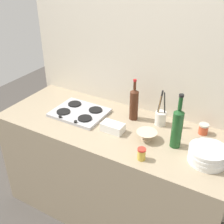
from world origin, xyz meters
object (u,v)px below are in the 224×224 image
at_px(mixing_bowl, 147,135).
at_px(wine_bottle_leftmost, 134,104).
at_px(wine_bottle_mid_left, 177,127).
at_px(condiment_jar_front, 142,154).
at_px(butter_dish, 113,127).
at_px(condiment_jar_rear, 203,129).
at_px(stovetop_hob, 80,112).
at_px(plate_stack, 208,155).
at_px(utensil_crock, 161,117).

bearing_deg(mixing_bowl, wine_bottle_leftmost, 133.97).
distance_m(wine_bottle_mid_left, condiment_jar_front, 0.30).
relative_size(butter_dish, condiment_jar_rear, 2.14).
height_order(wine_bottle_leftmost, condiment_jar_front, wine_bottle_leftmost).
bearing_deg(mixing_bowl, wine_bottle_mid_left, 8.68).
distance_m(stovetop_hob, wine_bottle_mid_left, 0.83).
bearing_deg(plate_stack, wine_bottle_leftmost, 158.91).
xyz_separation_m(wine_bottle_mid_left, condiment_jar_rear, (0.13, 0.25, -0.11)).
xyz_separation_m(mixing_bowl, utensil_crock, (0.01, 0.24, 0.03)).
distance_m(plate_stack, wine_bottle_mid_left, 0.26).
xyz_separation_m(stovetop_hob, mixing_bowl, (0.62, -0.06, 0.02)).
bearing_deg(butter_dish, wine_bottle_leftmost, 77.21).
xyz_separation_m(plate_stack, utensil_crock, (-0.42, 0.27, 0.01)).
bearing_deg(condiment_jar_front, plate_stack, 26.40).
relative_size(stovetop_hob, condiment_jar_rear, 5.38).
bearing_deg(wine_bottle_leftmost, utensil_crock, 6.23).
bearing_deg(utensil_crock, wine_bottle_leftmost, -173.77).
xyz_separation_m(wine_bottle_leftmost, condiment_jar_rear, (0.53, 0.06, -0.09)).
bearing_deg(wine_bottle_leftmost, condiment_jar_front, -58.23).
height_order(mixing_bowl, condiment_jar_rear, condiment_jar_rear).
distance_m(mixing_bowl, condiment_jar_front, 0.22).
distance_m(wine_bottle_leftmost, wine_bottle_mid_left, 0.44).
bearing_deg(stovetop_hob, plate_stack, -4.99).
xyz_separation_m(butter_dish, condiment_jar_rear, (0.58, 0.30, 0.01)).
bearing_deg(condiment_jar_front, stovetop_hob, 157.95).
xyz_separation_m(stovetop_hob, butter_dish, (0.36, -0.08, 0.02)).
bearing_deg(plate_stack, mixing_bowl, 175.97).
bearing_deg(plate_stack, condiment_jar_front, -153.60).
bearing_deg(butter_dish, condiment_jar_front, -30.78).
relative_size(stovetop_hob, plate_stack, 1.72).
distance_m(wine_bottle_leftmost, butter_dish, 0.26).
distance_m(stovetop_hob, butter_dish, 0.37).
bearing_deg(butter_dish, plate_stack, -0.56).
distance_m(plate_stack, mixing_bowl, 0.43).
relative_size(mixing_bowl, condiment_jar_rear, 1.88).
relative_size(plate_stack, wine_bottle_leftmost, 0.73).
relative_size(wine_bottle_leftmost, wine_bottle_mid_left, 0.86).
distance_m(plate_stack, utensil_crock, 0.49).
bearing_deg(plate_stack, wine_bottle_mid_left, 165.28).
relative_size(wine_bottle_mid_left, butter_dish, 2.35).
distance_m(utensil_crock, condiment_jar_front, 0.45).
bearing_deg(wine_bottle_mid_left, condiment_jar_rear, 62.55).
xyz_separation_m(wine_bottle_leftmost, utensil_crock, (0.21, 0.02, -0.07)).
xyz_separation_m(plate_stack, wine_bottle_mid_left, (-0.23, 0.06, 0.10)).
height_order(wine_bottle_leftmost, condiment_jar_rear, wine_bottle_leftmost).
relative_size(wine_bottle_mid_left, mixing_bowl, 2.67).
xyz_separation_m(wine_bottle_mid_left, condiment_jar_front, (-0.14, -0.24, -0.11)).
relative_size(wine_bottle_leftmost, condiment_jar_front, 4.07).
height_order(wine_bottle_mid_left, condiment_jar_front, wine_bottle_mid_left).
xyz_separation_m(stovetop_hob, wine_bottle_leftmost, (0.41, 0.15, 0.12)).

